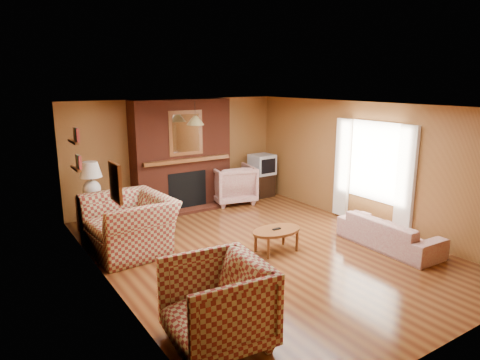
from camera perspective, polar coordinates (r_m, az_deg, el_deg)
floor at (r=7.32m, az=2.79°, el=-9.26°), size 6.50×6.50×0.00m
ceiling at (r=6.78m, az=3.02°, el=9.83°), size 6.50×6.50×0.00m
wall_back at (r=9.72m, az=-8.45°, el=3.59°), size 6.50×0.00×6.50m
wall_front at (r=4.84m, az=26.36°, el=-7.45°), size 6.50×0.00×6.50m
wall_left at (r=5.89m, az=-17.22°, el=-3.12°), size 0.00×6.50×6.50m
wall_right at (r=8.64m, az=16.45°, el=2.00°), size 0.00×6.50×6.50m
fireplace at (r=9.49m, az=-7.77°, el=3.26°), size 2.20×0.82×2.40m
window_right at (r=8.49m, az=17.23°, el=1.25°), size 0.10×1.85×2.00m
bookshelf at (r=7.61m, az=-21.07°, el=3.78°), size 0.09×0.55×0.71m
botanical_print at (r=5.53m, az=-16.25°, el=-0.34°), size 0.05×0.40×0.50m
pendant_light at (r=8.77m, az=-5.99°, el=7.91°), size 0.36×0.36×0.48m
plaid_loveseat at (r=7.35m, az=-14.52°, el=-5.75°), size 1.35×1.51×0.93m
plaid_armchair at (r=4.73m, az=-3.12°, el=-16.18°), size 1.14×1.11×0.95m
floral_sofa at (r=7.76m, az=19.26°, el=-6.64°), size 0.75×1.81×0.52m
floral_armchair at (r=9.93m, az=-1.06°, el=-0.54°), size 1.12×1.15×0.88m
coffee_table at (r=7.15m, az=4.89°, el=-6.95°), size 0.89×0.55×0.41m
side_table at (r=8.50m, az=-18.89°, el=-4.37°), size 0.54×0.54×0.67m
table_lamp at (r=8.33m, az=-19.25°, el=0.29°), size 0.41×0.41×0.67m
tv_stand at (r=10.55m, az=2.91°, el=-0.67°), size 0.53×0.48×0.55m
crt_tv at (r=10.43m, az=2.97°, el=2.09°), size 0.54×0.54×0.49m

